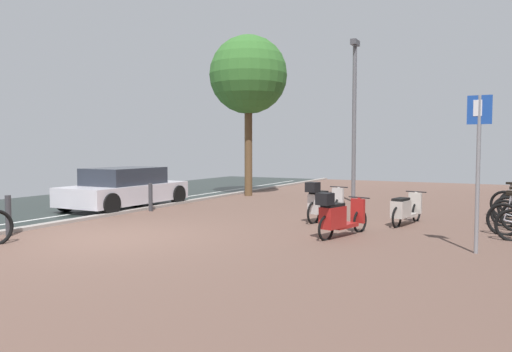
{
  "coord_description": "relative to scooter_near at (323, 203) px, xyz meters",
  "views": [
    {
      "loc": [
        7.25,
        -7.44,
        1.85
      ],
      "look_at": [
        2.59,
        1.49,
        1.27
      ],
      "focal_mm": 33.97,
      "sensor_mm": 36.0,
      "label": 1
    }
  ],
  "objects": [
    {
      "name": "ground",
      "position": [
        -1.69,
        -4.11,
        -0.49
      ],
      "size": [
        21.0,
        40.0,
        0.13
      ],
      "color": "#232B28"
    },
    {
      "name": "scooter_near",
      "position": [
        0.0,
        0.0,
        0.0
      ],
      "size": [
        0.67,
        1.85,
        1.05
      ],
      "color": "black",
      "rests_on": "ground"
    },
    {
      "name": "scooter_mid",
      "position": [
        1.95,
        0.37,
        -0.1
      ],
      "size": [
        0.64,
        1.76,
        0.79
      ],
      "color": "black",
      "rests_on": "ground"
    },
    {
      "name": "scooter_far",
      "position": [
        1.03,
        -1.94,
        -0.03
      ],
      "size": [
        0.77,
        1.79,
        0.98
      ],
      "color": "black",
      "rests_on": "ground"
    },
    {
      "name": "parked_car_near",
      "position": [
        -6.44,
        -0.12,
        0.13
      ],
      "size": [
        1.95,
        4.11,
        1.25
      ],
      "color": "silver",
      "rests_on": "ground"
    },
    {
      "name": "parking_sign",
      "position": [
        3.67,
        -2.28,
        1.22
      ],
      "size": [
        0.4,
        0.07,
        2.77
      ],
      "color": "gray",
      "rests_on": "ground"
    },
    {
      "name": "lamp_post",
      "position": [
        -0.6,
        4.8,
        2.61
      ],
      "size": [
        0.2,
        0.52,
        5.53
      ],
      "color": "slate",
      "rests_on": "ground"
    },
    {
      "name": "street_tree",
      "position": [
        -4.82,
        4.97,
        4.17
      ],
      "size": [
        3.0,
        3.0,
        6.17
      ],
      "color": "brown",
      "rests_on": "ground"
    },
    {
      "name": "bollard_near",
      "position": [
        -5.17,
        -5.0,
        -0.04
      ],
      "size": [
        0.12,
        0.12,
        0.86
      ],
      "color": "#38383D",
      "rests_on": "ground"
    },
    {
      "name": "bollard_far",
      "position": [
        -5.17,
        -0.43,
        -0.06
      ],
      "size": [
        0.12,
        0.12,
        0.82
      ],
      "color": "#38383D",
      "rests_on": "ground"
    }
  ]
}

